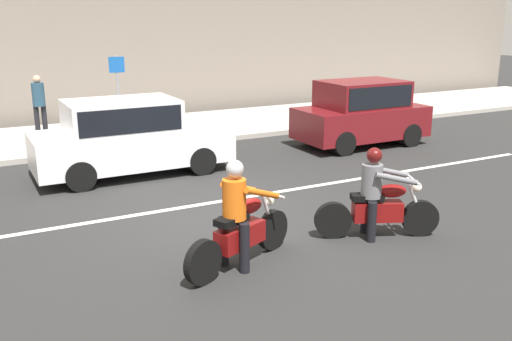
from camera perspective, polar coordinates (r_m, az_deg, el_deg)
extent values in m
plane|color=#272727|center=(10.28, -3.64, -4.86)|extent=(80.00, 80.00, 0.00)
cube|color=#A8A399|center=(17.61, -14.45, 3.50)|extent=(40.00, 4.40, 0.14)
cube|color=silver|center=(10.99, -6.54, -3.55)|extent=(18.00, 0.14, 0.01)
cylinder|color=black|center=(9.80, 16.12, -4.61)|extent=(0.60, 0.36, 0.61)
cylinder|color=black|center=(9.41, 7.71, -4.96)|extent=(0.60, 0.36, 0.61)
cylinder|color=silver|center=(9.65, 15.60, -2.75)|extent=(0.34, 0.19, 0.74)
cube|color=maroon|center=(9.53, 12.05, -4.00)|extent=(0.85, 0.58, 0.32)
ellipsoid|color=maroon|center=(9.49, 13.44, -1.99)|extent=(0.54, 0.41, 0.22)
cube|color=black|center=(9.41, 11.08, -2.64)|extent=(0.57, 0.43, 0.10)
cylinder|color=silver|center=(9.54, 15.40, -0.82)|extent=(0.32, 0.66, 0.04)
sphere|color=silver|center=(9.60, 15.80, -1.61)|extent=(0.17, 0.17, 0.17)
cylinder|color=silver|center=(9.64, 10.04, -4.42)|extent=(0.67, 0.35, 0.07)
cylinder|color=black|center=(9.35, 11.51, -5.07)|extent=(0.20, 0.20, 0.67)
cylinder|color=black|center=(9.72, 10.90, -4.25)|extent=(0.20, 0.20, 0.67)
cylinder|color=slate|center=(9.35, 11.52, -1.03)|extent=(0.45, 0.45, 0.55)
cylinder|color=slate|center=(9.21, 13.91, -0.82)|extent=(0.67, 0.36, 0.23)
cylinder|color=slate|center=(9.62, 13.13, -0.09)|extent=(0.67, 0.36, 0.23)
sphere|color=tan|center=(9.25, 11.77, 1.32)|extent=(0.20, 0.20, 0.20)
sphere|color=#510F0F|center=(9.24, 11.78, 1.50)|extent=(0.25, 0.25, 0.25)
cylinder|color=black|center=(8.89, 1.65, -5.95)|extent=(0.63, 0.36, 0.64)
cylinder|color=black|center=(7.82, -5.32, -9.14)|extent=(0.63, 0.36, 0.64)
cylinder|color=silver|center=(8.69, 1.19, -4.20)|extent=(0.33, 0.18, 0.71)
cube|color=maroon|center=(8.28, -1.60, -6.56)|extent=(0.89, 0.59, 0.32)
ellipsoid|color=maroon|center=(8.30, -0.64, -3.56)|extent=(0.54, 0.41, 0.22)
cube|color=black|center=(8.05, -2.46, -4.95)|extent=(0.57, 0.43, 0.10)
cylinder|color=silver|center=(8.55, 0.95, -2.27)|extent=(0.31, 0.66, 0.04)
sphere|color=silver|center=(8.65, 1.28, -3.03)|extent=(0.17, 0.17, 0.17)
cylinder|color=silver|center=(8.22, -3.82, -7.67)|extent=(0.67, 0.34, 0.07)
cylinder|color=black|center=(8.10, -1.16, -7.77)|extent=(0.20, 0.20, 0.74)
cylinder|color=black|center=(8.34, -3.28, -7.08)|extent=(0.20, 0.20, 0.74)
cylinder|color=orange|center=(8.00, -2.19, -2.89)|extent=(0.45, 0.45, 0.58)
cylinder|color=orange|center=(8.11, 0.63, -2.29)|extent=(0.72, 0.38, 0.34)
cylinder|color=orange|center=(8.38, -1.73, -1.71)|extent=(0.72, 0.38, 0.34)
sphere|color=tan|center=(7.89, -2.13, -0.03)|extent=(0.20, 0.20, 0.20)
sphere|color=#B7B7BC|center=(7.88, -2.13, 0.18)|extent=(0.25, 0.25, 0.25)
cube|color=silver|center=(13.28, -12.23, 2.37)|extent=(4.37, 1.76, 0.80)
cube|color=silver|center=(13.08, -13.33, 5.41)|extent=(2.40, 1.62, 0.68)
cube|color=black|center=(13.08, -13.33, 5.41)|extent=(2.21, 1.65, 0.54)
cylinder|color=black|center=(13.76, -6.73, 1.70)|extent=(0.64, 1.82, 0.64)
cylinder|color=black|center=(13.07, -17.86, 0.31)|extent=(0.64, 1.82, 0.64)
cube|color=maroon|center=(16.13, 10.47, 4.81)|extent=(3.65, 1.70, 0.84)
cube|color=maroon|center=(16.01, 10.60, 7.55)|extent=(2.26, 1.56, 0.72)
cube|color=black|center=(16.01, 10.60, 7.55)|extent=(2.08, 1.59, 0.58)
cylinder|color=black|center=(16.91, 13.44, 3.95)|extent=(0.64, 1.76, 0.64)
cylinder|color=black|center=(15.53, 7.11, 3.26)|extent=(0.64, 1.76, 0.64)
cylinder|color=gray|center=(16.87, -13.62, 7.24)|extent=(0.08, 0.08, 2.29)
cube|color=#1959B2|center=(16.75, -13.79, 10.26)|extent=(0.44, 0.03, 0.44)
cylinder|color=black|center=(17.14, -21.06, 4.48)|extent=(0.14, 0.14, 0.94)
cylinder|color=black|center=(17.17, -20.40, 4.55)|extent=(0.14, 0.14, 0.94)
cylinder|color=#234256|center=(17.04, -20.98, 7.12)|extent=(0.34, 0.34, 0.64)
sphere|color=tan|center=(16.99, -21.12, 8.54)|extent=(0.21, 0.21, 0.21)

